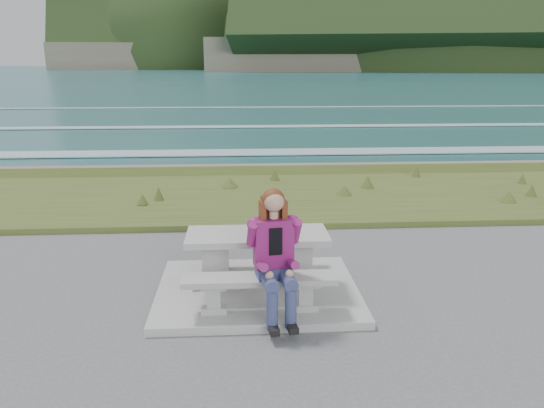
# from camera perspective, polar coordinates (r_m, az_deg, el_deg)

# --- Properties ---
(concrete_slab) EXTENTS (2.60, 2.10, 0.10)m
(concrete_slab) POSITION_cam_1_polar(r_m,az_deg,el_deg) (7.04, -1.54, -9.34)
(concrete_slab) COLOR gray
(concrete_slab) RESTS_ON ground
(picnic_table) EXTENTS (1.80, 0.75, 0.75)m
(picnic_table) POSITION_cam_1_polar(r_m,az_deg,el_deg) (6.80, -1.58, -4.48)
(picnic_table) COLOR gray
(picnic_table) RESTS_ON concrete_slab
(bench_landward) EXTENTS (1.80, 0.35, 0.45)m
(bench_landward) POSITION_cam_1_polar(r_m,az_deg,el_deg) (6.24, -1.33, -8.64)
(bench_landward) COLOR gray
(bench_landward) RESTS_ON concrete_slab
(bench_seaward) EXTENTS (1.80, 0.35, 0.45)m
(bench_seaward) POSITION_cam_1_polar(r_m,az_deg,el_deg) (7.54, -1.76, -4.38)
(bench_seaward) COLOR gray
(bench_seaward) RESTS_ON concrete_slab
(grass_verge) EXTENTS (160.00, 4.50, 0.22)m
(grass_verge) POSITION_cam_1_polar(r_m,az_deg,el_deg) (11.79, -2.45, 0.47)
(grass_verge) COLOR #3A4B1C
(grass_verge) RESTS_ON ground
(shore_drop) EXTENTS (160.00, 0.80, 2.20)m
(shore_drop) POSITION_cam_1_polar(r_m,az_deg,el_deg) (14.61, -2.70, 3.31)
(shore_drop) COLOR brown
(shore_drop) RESTS_ON ground
(ocean) EXTENTS (1600.00, 1600.00, 0.09)m
(ocean) POSITION_cam_1_polar(r_m,az_deg,el_deg) (31.85, -3.22, 6.47)
(ocean) COLOR #21565D
(ocean) RESTS_ON ground
(headland_range) EXTENTS (729.83, 363.95, 210.06)m
(headland_range) POSITION_cam_1_polar(r_m,az_deg,el_deg) (447.31, 22.35, 14.77)
(headland_range) COLOR brown
(headland_range) RESTS_ON ground
(seated_woman) EXTENTS (0.52, 0.80, 1.49)m
(seated_woman) POSITION_cam_1_polar(r_m,az_deg,el_deg) (6.04, 0.46, -7.40)
(seated_woman) COLOR navy
(seated_woman) RESTS_ON concrete_slab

